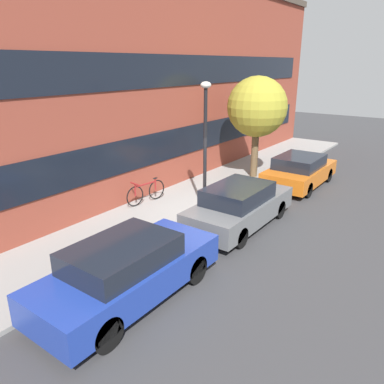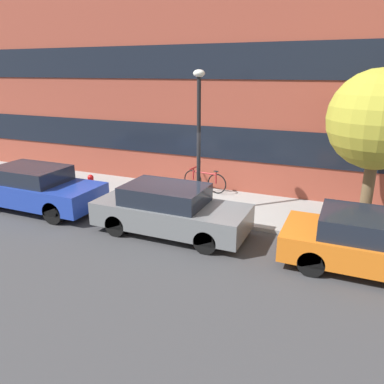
# 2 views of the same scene
# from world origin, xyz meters

# --- Properties ---
(ground_plane) EXTENTS (56.00, 56.00, 0.00)m
(ground_plane) POSITION_xyz_m (0.00, 0.00, 0.00)
(ground_plane) COLOR #38383A
(sidewalk_strip) EXTENTS (28.00, 2.87, 0.10)m
(sidewalk_strip) POSITION_xyz_m (0.00, 1.43, 0.05)
(sidewalk_strip) COLOR gray
(sidewalk_strip) RESTS_ON ground_plane
(rowhouse_facade) EXTENTS (28.00, 1.02, 8.03)m
(rowhouse_facade) POSITION_xyz_m (0.00, 3.31, 4.02)
(rowhouse_facade) COLOR brown
(rowhouse_facade) RESTS_ON ground_plane
(parked_car_blue) EXTENTS (4.18, 1.67, 1.35)m
(parked_car_blue) POSITION_xyz_m (-4.69, -1.05, 0.68)
(parked_car_blue) COLOR #1E3899
(parked_car_blue) RESTS_ON ground_plane
(parked_car_grey) EXTENTS (4.05, 1.63, 1.31)m
(parked_car_grey) POSITION_xyz_m (-0.06, -1.05, 0.65)
(parked_car_grey) COLOR slate
(parked_car_grey) RESTS_ON ground_plane
(parked_car_orange) EXTENTS (3.83, 1.74, 1.25)m
(parked_car_orange) POSITION_xyz_m (4.79, -1.05, 0.63)
(parked_car_orange) COLOR #D16619
(parked_car_orange) RESTS_ON ground_plane
(fire_hydrant) EXTENTS (0.50, 0.28, 0.74)m
(fire_hydrant) POSITION_xyz_m (-3.76, 0.44, 0.47)
(fire_hydrant) COLOR red
(fire_hydrant) RESTS_ON sidewalk_strip
(bicycle) EXTENTS (1.65, 0.44, 0.80)m
(bicycle) POSITION_xyz_m (-0.44, 2.40, 0.50)
(bicycle) COLOR black
(bicycle) RESTS_ON sidewalk_strip
(street_tree) EXTENTS (2.42, 2.42, 4.12)m
(street_tree) POSITION_xyz_m (4.63, 0.89, 2.98)
(street_tree) COLOR brown
(street_tree) RESTS_ON sidewalk_strip
(lamp_post) EXTENTS (0.32, 0.32, 4.06)m
(lamp_post) POSITION_xyz_m (0.17, 0.37, 2.65)
(lamp_post) COLOR black
(lamp_post) RESTS_ON sidewalk_strip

